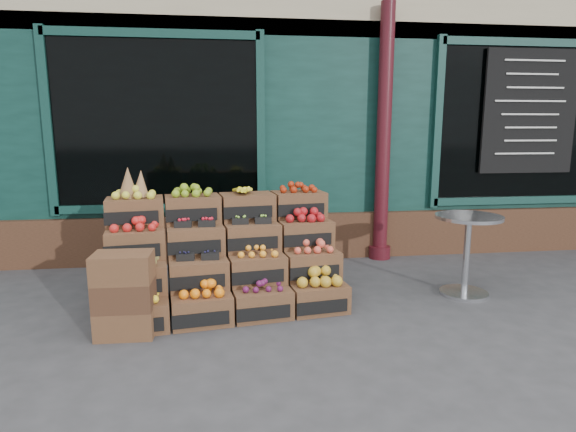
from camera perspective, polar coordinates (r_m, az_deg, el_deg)
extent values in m
plane|color=#39393C|center=(4.34, 3.93, -12.77)|extent=(60.00, 60.00, 0.00)
cube|color=#0F332D|center=(9.16, -2.53, 14.89)|extent=(12.00, 6.00, 4.80)
cube|color=#0F332D|center=(6.21, -0.04, 8.60)|extent=(12.00, 0.12, 3.00)
cube|color=#452A1B|center=(6.29, 0.04, -2.41)|extent=(12.00, 0.18, 0.60)
cube|color=black|center=(6.13, -15.21, 10.55)|extent=(2.40, 0.06, 2.00)
cube|color=black|center=(7.28, 26.29, 9.79)|extent=(2.40, 0.06, 2.00)
cylinder|color=#420F16|center=(6.28, 11.28, 9.33)|extent=(0.18, 0.18, 3.20)
cube|color=black|center=(7.22, 26.74, 10.95)|extent=(1.30, 0.04, 1.60)
cube|color=brown|center=(4.39, -17.39, -11.13)|extent=(0.57, 0.43, 0.26)
cube|color=black|center=(4.22, -17.45, -12.42)|extent=(0.48, 0.08, 0.12)
cube|color=yellow|center=(4.33, -17.52, -9.00)|extent=(0.45, 0.33, 0.08)
cube|color=brown|center=(4.39, -10.17, -10.76)|extent=(0.57, 0.43, 0.26)
cube|color=black|center=(4.23, -9.91, -12.03)|extent=(0.48, 0.08, 0.12)
cube|color=orange|center=(4.33, -10.25, -8.57)|extent=(0.45, 0.33, 0.09)
cube|color=brown|center=(4.47, -3.10, -10.23)|extent=(0.57, 0.43, 0.26)
cube|color=black|center=(4.30, -2.54, -11.45)|extent=(0.48, 0.08, 0.12)
cube|color=#571542|center=(4.41, -3.12, -8.24)|extent=(0.45, 0.33, 0.07)
cube|color=brown|center=(4.61, 3.61, -9.59)|extent=(0.57, 0.43, 0.26)
cube|color=black|center=(4.44, 4.43, -10.73)|extent=(0.48, 0.08, 0.12)
cube|color=#BC8F23|center=(4.54, 3.64, -7.32)|extent=(0.45, 0.33, 0.12)
cube|color=brown|center=(4.51, -17.49, -7.01)|extent=(0.57, 0.43, 0.26)
cube|color=black|center=(4.33, -17.55, -8.10)|extent=(0.48, 0.08, 0.12)
cube|color=olive|center=(4.46, -17.61, -4.86)|extent=(0.45, 0.33, 0.09)
cube|color=brown|center=(4.52, -10.54, -6.66)|extent=(0.57, 0.43, 0.26)
cube|color=black|center=(4.34, -10.31, -7.73)|extent=(0.48, 0.08, 0.12)
cube|color=#161432|center=(4.48, -10.61, -4.87)|extent=(0.45, 0.33, 0.03)
cube|color=brown|center=(4.59, -3.73, -6.22)|extent=(0.57, 0.43, 0.26)
cube|color=black|center=(4.42, -3.21, -7.25)|extent=(0.48, 0.08, 0.12)
cube|color=orange|center=(4.54, -3.75, -4.21)|extent=(0.45, 0.33, 0.07)
cube|color=brown|center=(4.72, 2.78, -5.72)|extent=(0.57, 0.43, 0.26)
cube|color=black|center=(4.55, 3.53, -6.69)|extent=(0.48, 0.08, 0.12)
cube|color=#E5543D|center=(4.68, 2.80, -3.68)|extent=(0.45, 0.33, 0.08)
cube|color=brown|center=(4.65, -17.58, -3.12)|extent=(0.57, 0.43, 0.26)
cube|color=black|center=(4.47, -17.65, -4.02)|extent=(0.48, 0.08, 0.12)
cube|color=red|center=(4.62, -17.70, -1.01)|extent=(0.45, 0.33, 0.09)
cube|color=brown|center=(4.66, -10.89, -2.79)|extent=(0.57, 0.43, 0.26)
cube|color=black|center=(4.48, -10.68, -3.67)|extent=(0.48, 0.08, 0.12)
cube|color=red|center=(4.63, -10.95, -1.00)|extent=(0.45, 0.33, 0.04)
cube|color=brown|center=(4.73, -4.31, -2.43)|extent=(0.57, 0.43, 0.26)
cube|color=black|center=(4.55, -3.84, -3.28)|extent=(0.48, 0.08, 0.12)
cube|color=#86BF40|center=(4.70, -4.34, -0.69)|extent=(0.45, 0.33, 0.03)
cube|color=brown|center=(4.86, 1.99, -2.05)|extent=(0.57, 0.43, 0.26)
cube|color=black|center=(4.69, 2.69, -2.86)|extent=(0.48, 0.08, 0.12)
cube|color=maroon|center=(4.82, 2.01, 0.05)|extent=(0.45, 0.33, 0.10)
cube|color=brown|center=(4.82, -17.67, 0.51)|extent=(0.57, 0.43, 0.26)
cube|color=black|center=(4.63, -17.73, -0.21)|extent=(0.48, 0.08, 0.12)
cube|color=yellow|center=(4.79, -17.78, 2.58)|extent=(0.45, 0.33, 0.09)
cube|color=brown|center=(4.83, -11.21, 0.83)|extent=(0.57, 0.43, 0.26)
cube|color=black|center=(4.64, -11.02, 0.12)|extent=(0.48, 0.08, 0.12)
cube|color=olive|center=(4.80, -11.29, 2.89)|extent=(0.45, 0.33, 0.09)
cube|color=brown|center=(4.89, -4.85, 1.13)|extent=(0.57, 0.43, 0.26)
cube|color=black|center=(4.71, -4.42, 0.44)|extent=(0.48, 0.08, 0.12)
cube|color=yellow|center=(4.87, -4.89, 3.12)|extent=(0.45, 0.33, 0.08)
cube|color=brown|center=(5.02, 1.26, 1.41)|extent=(0.57, 0.43, 0.26)
cube|color=black|center=(4.84, 1.91, 0.75)|extent=(0.48, 0.08, 0.12)
cube|color=#99240C|center=(4.99, 1.27, 3.33)|extent=(0.45, 0.33, 0.08)
cube|color=#452A1B|center=(4.63, -7.03, -9.55)|extent=(2.18, 0.65, 0.26)
cube|color=#452A1B|center=(4.79, -7.46, -7.18)|extent=(2.18, 0.65, 0.52)
cube|color=#452A1B|center=(4.97, -7.85, -4.98)|extent=(2.18, 0.65, 0.79)
cone|color=olive|center=(4.79, -18.45, 3.82)|extent=(0.18, 0.18, 0.30)
cone|color=olive|center=(4.81, -17.05, 3.69)|extent=(0.16, 0.16, 0.26)
cube|color=brown|center=(4.32, -18.61, -11.76)|extent=(0.48, 0.34, 0.23)
cube|color=#452A1B|center=(4.24, -18.80, -8.82)|extent=(0.48, 0.34, 0.23)
cube|color=brown|center=(4.17, -19.00, -5.78)|extent=(0.48, 0.34, 0.23)
cylinder|color=silver|center=(5.37, 20.10, -8.55)|extent=(0.49, 0.49, 0.03)
cylinder|color=silver|center=(5.26, 20.37, -4.50)|extent=(0.07, 0.07, 0.80)
cylinder|color=silver|center=(5.17, 20.67, -0.11)|extent=(0.66, 0.66, 0.03)
imported|color=#1A5D27|center=(6.80, -14.27, 3.94)|extent=(0.82, 0.67, 1.93)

